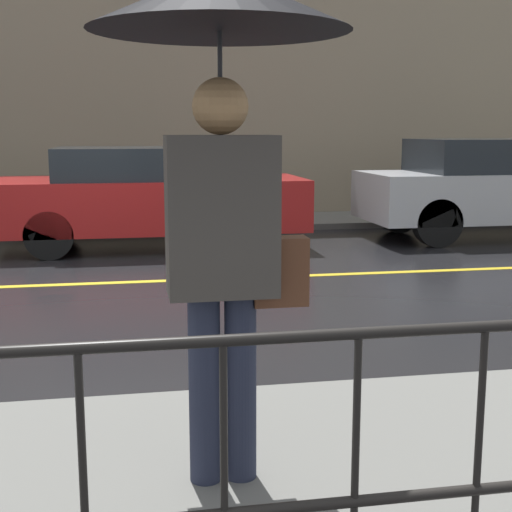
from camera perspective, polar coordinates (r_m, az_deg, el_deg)
ground_plane at (r=7.97m, az=-12.62°, el=-2.17°), size 80.00×80.00×0.00m
sidewalk_far at (r=12.46m, az=-11.87°, el=2.43°), size 28.00×1.75×0.10m
lane_marking at (r=7.97m, az=-12.62°, el=-2.14°), size 25.20×0.12×0.01m
building_storefront at (r=13.46m, az=-12.25°, el=15.85°), size 28.00×0.30×6.13m
railing_foreground at (r=2.16m, az=-19.21°, el=-15.97°), size 12.00×0.04×0.98m
pedestrian at (r=3.01m, az=-2.79°, el=13.27°), size 1.08×1.08×2.19m
car_red at (r=10.25m, az=-8.63°, el=4.79°), size 4.32×1.79×1.41m
car_silver at (r=11.67m, az=18.37°, el=5.25°), size 4.08×1.72×1.52m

